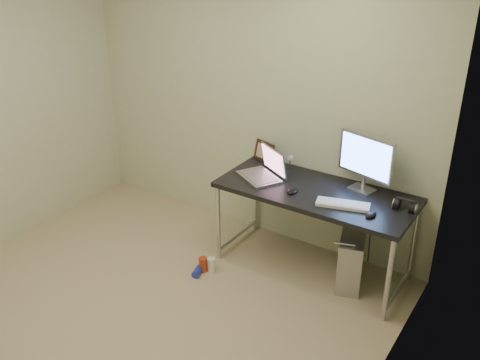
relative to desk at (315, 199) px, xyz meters
name	(u,v)px	position (x,y,z in m)	size (l,w,h in m)	color
floor	(124,323)	(-0.84, -1.40, -0.67)	(3.50, 3.50, 0.00)	tan
wall_back	(251,102)	(-0.84, 0.35, 0.58)	(3.50, 0.02, 2.50)	beige
wall_right	(365,253)	(0.91, -1.40, 0.58)	(0.02, 3.50, 2.50)	beige
desk	(315,199)	(0.00, 0.00, 0.00)	(1.59, 0.69, 0.75)	black
tower_computer	(351,259)	(0.36, -0.01, -0.45)	(0.31, 0.47, 0.48)	#B2B3B8
cable_a	(361,223)	(0.31, 0.30, -0.27)	(0.01, 0.01, 0.70)	black
cable_b	(371,229)	(0.40, 0.28, -0.29)	(0.01, 0.01, 0.72)	black
can_red	(203,264)	(-0.75, -0.55, -0.61)	(0.07, 0.07, 0.13)	#AB3819
can_white	(211,265)	(-0.69, -0.51, -0.61)	(0.07, 0.07, 0.13)	white
can_blue	(197,272)	(-0.76, -0.62, -0.64)	(0.06, 0.06, 0.12)	#2032B1
laptop	(265,171)	(-0.47, -0.01, 0.14)	(0.46, 0.43, 0.25)	#B1B1B8
monitor	(366,159)	(0.31, 0.21, 0.35)	(0.49, 0.19, 0.46)	#B1B1B8
keyboard	(343,204)	(0.29, -0.13, 0.09)	(0.40, 0.13, 0.02)	white
mouse_right	(371,214)	(0.52, -0.16, 0.10)	(0.07, 0.11, 0.04)	black
mouse_left	(292,190)	(-0.14, -0.14, 0.10)	(0.07, 0.12, 0.04)	black
headphones	(405,206)	(0.70, 0.07, 0.11)	(0.16, 0.10, 0.11)	black
picture_frame	(264,151)	(-0.66, 0.29, 0.17)	(0.22, 0.03, 0.18)	black
webcam	(290,159)	(-0.38, 0.26, 0.17)	(0.05, 0.04, 0.12)	silver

